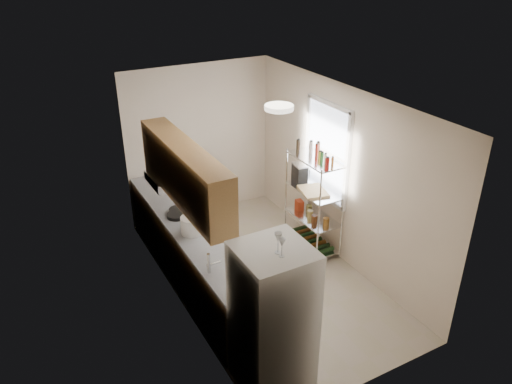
{
  "coord_description": "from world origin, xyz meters",
  "views": [
    {
      "loc": [
        -2.9,
        -5.05,
        4.27
      ],
      "look_at": [
        -0.0,
        0.25,
        1.24
      ],
      "focal_mm": 35.0,
      "sensor_mm": 36.0,
      "label": 1
    }
  ],
  "objects_px": {
    "refrigerator": "(273,320)",
    "espresso_machine": "(300,173)",
    "rice_cooker": "(192,225)",
    "frying_pan_large": "(177,215)",
    "cutting_board": "(313,191)"
  },
  "relations": [
    {
      "from": "rice_cooker",
      "to": "frying_pan_large",
      "type": "bearing_deg",
      "value": 92.79
    },
    {
      "from": "cutting_board",
      "to": "refrigerator",
      "type": "bearing_deg",
      "value": -133.23
    },
    {
      "from": "refrigerator",
      "to": "rice_cooker",
      "type": "bearing_deg",
      "value": 93.06
    },
    {
      "from": "refrigerator",
      "to": "espresso_machine",
      "type": "distance_m",
      "value": 2.97
    },
    {
      "from": "refrigerator",
      "to": "rice_cooker",
      "type": "distance_m",
      "value": 1.9
    },
    {
      "from": "refrigerator",
      "to": "frying_pan_large",
      "type": "xyz_separation_m",
      "value": [
        -0.13,
        2.38,
        0.07
      ]
    },
    {
      "from": "rice_cooker",
      "to": "frying_pan_large",
      "type": "xyz_separation_m",
      "value": [
        -0.02,
        0.49,
        -0.09
      ]
    },
    {
      "from": "frying_pan_large",
      "to": "espresso_machine",
      "type": "distance_m",
      "value": 1.97
    },
    {
      "from": "refrigerator",
      "to": "espresso_machine",
      "type": "bearing_deg",
      "value": 51.76
    },
    {
      "from": "frying_pan_large",
      "to": "espresso_machine",
      "type": "bearing_deg",
      "value": 9.72
    },
    {
      "from": "frying_pan_large",
      "to": "espresso_machine",
      "type": "height_order",
      "value": "espresso_machine"
    },
    {
      "from": "cutting_board",
      "to": "espresso_machine",
      "type": "height_order",
      "value": "espresso_machine"
    },
    {
      "from": "rice_cooker",
      "to": "frying_pan_large",
      "type": "height_order",
      "value": "rice_cooker"
    },
    {
      "from": "refrigerator",
      "to": "frying_pan_large",
      "type": "distance_m",
      "value": 2.39
    },
    {
      "from": "frying_pan_large",
      "to": "refrigerator",
      "type": "bearing_deg",
      "value": -75.38
    }
  ]
}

